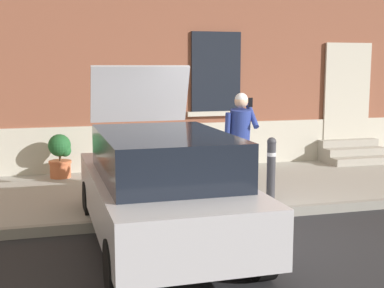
{
  "coord_description": "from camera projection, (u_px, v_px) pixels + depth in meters",
  "views": [
    {
      "loc": [
        -2.91,
        -6.41,
        2.33
      ],
      "look_at": [
        -0.69,
        1.6,
        1.1
      ],
      "focal_mm": 49.68,
      "sensor_mm": 36.0,
      "label": 1
    }
  ],
  "objects": [
    {
      "name": "curb_edge",
      "position": [
        247.0,
        215.0,
        8.11
      ],
      "size": [
        24.0,
        0.12,
        0.15
      ],
      "primitive_type": "cube",
      "color": "gray",
      "rests_on": "ground"
    },
    {
      "name": "hatchback_car_silver",
      "position": [
        162.0,
        186.0,
        6.83
      ],
      "size": [
        1.82,
        4.08,
        2.34
      ],
      "color": "#B7B7BF",
      "rests_on": "ground"
    },
    {
      "name": "bollard_near_person",
      "position": [
        271.0,
        167.0,
        8.56
      ],
      "size": [
        0.15,
        0.15,
        1.04
      ],
      "color": "#333338",
      "rests_on": "sidewalk"
    },
    {
      "name": "ground_plane",
      "position": [
        272.0,
        238.0,
        7.22
      ],
      "size": [
        80.0,
        80.0,
        0.0
      ],
      "primitive_type": "plane",
      "color": "#232326"
    },
    {
      "name": "sidewalk",
      "position": [
        211.0,
        188.0,
        9.88
      ],
      "size": [
        24.0,
        3.6,
        0.15
      ],
      "primitive_type": "cube",
      "color": "#99968E",
      "rests_on": "ground"
    },
    {
      "name": "person_on_phone",
      "position": [
        239.0,
        139.0,
        8.64
      ],
      "size": [
        0.51,
        0.48,
        1.75
      ],
      "rotation": [
        0.0,
        0.0,
        0.11
      ],
      "color": "navy",
      "rests_on": "sidewalk"
    },
    {
      "name": "planter_terracotta",
      "position": [
        60.0,
        155.0,
        10.38
      ],
      "size": [
        0.44,
        0.44,
        0.86
      ],
      "color": "#B25B38",
      "rests_on": "sidewalk"
    },
    {
      "name": "entrance_stoop",
      "position": [
        352.0,
        153.0,
        12.23
      ],
      "size": [
        1.45,
        0.96,
        0.48
      ],
      "color": "#9E998E",
      "rests_on": "sidewalk"
    },
    {
      "name": "building_facade",
      "position": [
        178.0,
        2.0,
        11.72
      ],
      "size": [
        24.0,
        1.52,
        7.5
      ],
      "color": "brown",
      "rests_on": "ground"
    }
  ]
}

